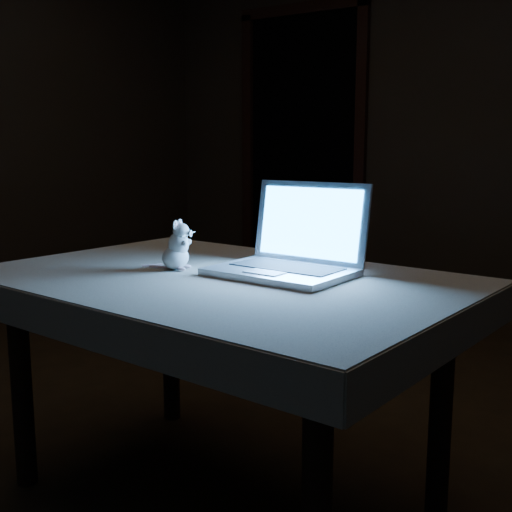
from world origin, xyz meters
The scene contains 7 objects.
floor centered at (0.00, 0.00, 0.00)m, with size 5.00×5.00×0.00m, color black.
back_wall centered at (0.00, 2.50, 1.30)m, with size 4.50×0.04×2.60m, color black.
doorway centered at (-1.10, 2.50, 1.06)m, with size 1.06×0.36×2.13m, color black, non-canonical shape.
table centered at (0.23, -0.38, 0.35)m, with size 1.31×0.84×0.70m, color black, non-canonical shape.
tablecloth centered at (0.19, -0.38, 0.66)m, with size 1.41×0.94×0.10m, color #BEB09C, non-canonical shape.
laptop centered at (0.38, -0.28, 0.84)m, with size 0.40×0.35×0.27m, color silver, non-canonical shape.
plush_mouse centered at (0.06, -0.38, 0.78)m, with size 0.11×0.11×0.15m, color silver, non-canonical shape.
Camera 1 is at (1.33, -1.87, 1.08)m, focal length 45.00 mm.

